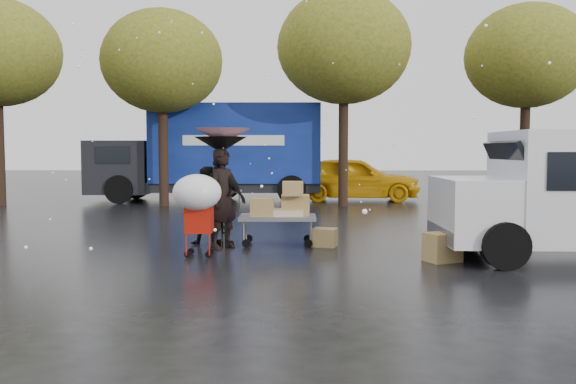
{
  "coord_description": "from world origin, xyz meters",
  "views": [
    {
      "loc": [
        0.88,
        -10.31,
        1.89
      ],
      "look_at": [
        0.76,
        1.0,
        1.1
      ],
      "focal_mm": 38.0,
      "sensor_mm": 36.0,
      "label": 1
    }
  ],
  "objects_px": {
    "person_pink": "(224,199)",
    "vendor_cart": "(282,209)",
    "shopping_cart": "(198,197)",
    "blue_truck": "(214,153)",
    "person_black": "(221,200)",
    "yellow_taxi": "(354,179)"
  },
  "relations": [
    {
      "from": "person_pink",
      "to": "vendor_cart",
      "type": "relative_size",
      "value": 1.26
    },
    {
      "from": "shopping_cart",
      "to": "blue_truck",
      "type": "xyz_separation_m",
      "value": [
        -1.26,
        11.72,
        0.69
      ]
    },
    {
      "from": "person_black",
      "to": "yellow_taxi",
      "type": "xyz_separation_m",
      "value": [
        3.6,
        10.74,
        -0.09
      ]
    },
    {
      "from": "person_pink",
      "to": "yellow_taxi",
      "type": "relative_size",
      "value": 0.4
    },
    {
      "from": "person_pink",
      "to": "blue_truck",
      "type": "height_order",
      "value": "blue_truck"
    },
    {
      "from": "person_black",
      "to": "shopping_cart",
      "type": "bearing_deg",
      "value": 103.57
    },
    {
      "from": "person_black",
      "to": "vendor_cart",
      "type": "distance_m",
      "value": 1.21
    },
    {
      "from": "yellow_taxi",
      "to": "person_pink",
      "type": "bearing_deg",
      "value": 166.49
    },
    {
      "from": "vendor_cart",
      "to": "yellow_taxi",
      "type": "bearing_deg",
      "value": 76.91
    },
    {
      "from": "person_pink",
      "to": "person_black",
      "type": "xyz_separation_m",
      "value": [
        -0.06,
        0.14,
        -0.05
      ]
    },
    {
      "from": "person_pink",
      "to": "blue_truck",
      "type": "relative_size",
      "value": 0.23
    },
    {
      "from": "person_black",
      "to": "yellow_taxi",
      "type": "bearing_deg",
      "value": -82.53
    },
    {
      "from": "person_black",
      "to": "shopping_cart",
      "type": "xyz_separation_m",
      "value": [
        -0.26,
        -1.2,
        0.16
      ]
    },
    {
      "from": "person_pink",
      "to": "vendor_cart",
      "type": "height_order",
      "value": "person_pink"
    },
    {
      "from": "blue_truck",
      "to": "person_black",
      "type": "bearing_deg",
      "value": -81.78
    },
    {
      "from": "person_pink",
      "to": "vendor_cart",
      "type": "xyz_separation_m",
      "value": [
        1.1,
        0.39,
        -0.23
      ]
    },
    {
      "from": "vendor_cart",
      "to": "shopping_cart",
      "type": "xyz_separation_m",
      "value": [
        -1.43,
        -1.45,
        0.34
      ]
    },
    {
      "from": "person_black",
      "to": "shopping_cart",
      "type": "relative_size",
      "value": 1.24
    },
    {
      "from": "vendor_cart",
      "to": "shopping_cart",
      "type": "distance_m",
      "value": 2.06
    },
    {
      "from": "person_black",
      "to": "vendor_cart",
      "type": "xyz_separation_m",
      "value": [
        1.17,
        0.25,
        -0.18
      ]
    },
    {
      "from": "person_pink",
      "to": "yellow_taxi",
      "type": "distance_m",
      "value": 11.45
    },
    {
      "from": "person_black",
      "to": "blue_truck",
      "type": "bearing_deg",
      "value": -55.76
    }
  ]
}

